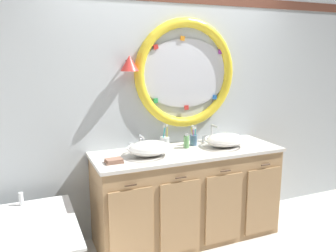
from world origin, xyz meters
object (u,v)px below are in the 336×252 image
(sink_basin_left, at_px, (149,148))
(sink_basin_right, at_px, (225,140))
(soap_dispenser, at_px, (186,141))
(folded_hand_towel, at_px, (114,161))
(toothbrush_holder_left, at_px, (165,141))
(toothbrush_holder_right, at_px, (193,139))

(sink_basin_left, bearing_deg, sink_basin_right, 0.00)
(soap_dispenser, distance_m, folded_hand_towel, 0.79)
(toothbrush_holder_left, bearing_deg, sink_basin_left, -135.76)
(sink_basin_left, relative_size, folded_hand_towel, 2.72)
(soap_dispenser, bearing_deg, sink_basin_left, -166.11)
(soap_dispenser, xyz_separation_m, folded_hand_towel, (-0.77, -0.18, -0.05))
(sink_basin_right, relative_size, folded_hand_towel, 2.78)
(toothbrush_holder_right, bearing_deg, folded_hand_towel, -164.24)
(sink_basin_right, relative_size, soap_dispenser, 2.74)
(folded_hand_towel, bearing_deg, toothbrush_holder_right, 15.76)
(toothbrush_holder_right, bearing_deg, soap_dispenser, -149.94)
(sink_basin_right, distance_m, toothbrush_holder_right, 0.31)
(sink_basin_right, xyz_separation_m, soap_dispenser, (-0.37, 0.10, -0.00))
(sink_basin_right, relative_size, toothbrush_holder_left, 1.89)
(toothbrush_holder_right, relative_size, folded_hand_towel, 1.38)
(toothbrush_holder_right, height_order, folded_hand_towel, toothbrush_holder_right)
(sink_basin_left, xyz_separation_m, sink_basin_right, (0.80, 0.00, -0.00))
(sink_basin_left, height_order, folded_hand_towel, sink_basin_left)
(sink_basin_right, xyz_separation_m, folded_hand_towel, (-1.14, -0.08, -0.05))
(sink_basin_left, bearing_deg, toothbrush_holder_right, 17.52)
(toothbrush_holder_left, bearing_deg, soap_dispenser, -40.51)
(sink_basin_right, height_order, toothbrush_holder_right, toothbrush_holder_right)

